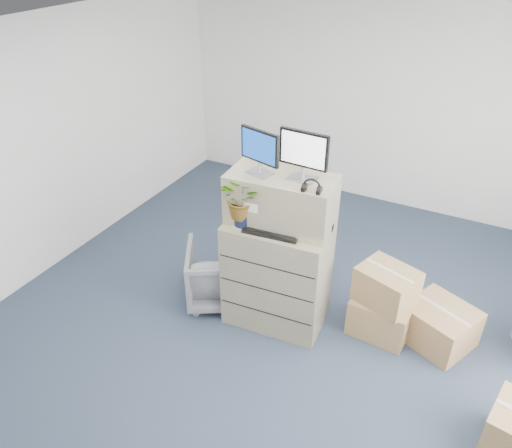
# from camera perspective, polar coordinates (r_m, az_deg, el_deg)

# --- Properties ---
(ground) EXTENTS (7.00, 7.00, 0.00)m
(ground) POSITION_cam_1_polar(r_m,az_deg,el_deg) (4.96, 2.12, -14.71)
(ground) COLOR #242E41
(ground) RESTS_ON ground
(wall_back) EXTENTS (6.00, 0.02, 2.80)m
(wall_back) POSITION_cam_1_polar(r_m,az_deg,el_deg) (7.11, 15.09, 12.77)
(wall_back) COLOR silver
(wall_back) RESTS_ON ground
(filing_cabinet_lower) EXTENTS (1.02, 0.67, 1.14)m
(filing_cabinet_lower) POSITION_cam_1_polar(r_m,az_deg,el_deg) (4.98, 2.42, -5.71)
(filing_cabinet_lower) COLOR gray
(filing_cabinet_lower) RESTS_ON ground
(filing_cabinet_upper) EXTENTS (1.01, 0.56, 0.49)m
(filing_cabinet_upper) POSITION_cam_1_polar(r_m,az_deg,el_deg) (4.57, 2.90, 2.79)
(filing_cabinet_upper) COLOR gray
(filing_cabinet_upper) RESTS_ON filing_cabinet_lower
(monitor_left) EXTENTS (0.41, 0.21, 0.41)m
(monitor_left) POSITION_cam_1_polar(r_m,az_deg,el_deg) (4.39, 0.42, 8.49)
(monitor_left) COLOR #99999E
(monitor_left) RESTS_ON filing_cabinet_upper
(monitor_right) EXTENTS (0.45, 0.19, 0.45)m
(monitor_right) POSITION_cam_1_polar(r_m,az_deg,el_deg) (4.30, 5.45, 8.07)
(monitor_right) COLOR #99999E
(monitor_right) RESTS_ON filing_cabinet_upper
(headphones) EXTENTS (0.16, 0.03, 0.16)m
(headphones) POSITION_cam_1_polar(r_m,az_deg,el_deg) (4.19, 6.39, 4.21)
(headphones) COLOR black
(headphones) RESTS_ON filing_cabinet_upper
(keyboard) EXTENTS (0.54, 0.27, 0.03)m
(keyboard) POSITION_cam_1_polar(r_m,az_deg,el_deg) (4.54, 1.85, -0.83)
(keyboard) COLOR black
(keyboard) RESTS_ON filing_cabinet_lower
(mouse) EXTENTS (0.13, 0.11, 0.04)m
(mouse) POSITION_cam_1_polar(r_m,az_deg,el_deg) (4.50, 6.20, -1.27)
(mouse) COLOR silver
(mouse) RESTS_ON filing_cabinet_lower
(water_bottle) EXTENTS (0.07, 0.07, 0.26)m
(water_bottle) POSITION_cam_1_polar(r_m,az_deg,el_deg) (4.61, 4.24, 1.35)
(water_bottle) COLOR #96999E
(water_bottle) RESTS_ON filing_cabinet_lower
(phone_dock) EXTENTS (0.08, 0.07, 0.16)m
(phone_dock) POSITION_cam_1_polar(r_m,az_deg,el_deg) (4.69, 2.64, 0.95)
(phone_dock) COLOR silver
(phone_dock) RESTS_ON filing_cabinet_lower
(external_drive) EXTENTS (0.24, 0.19, 0.06)m
(external_drive) POSITION_cam_1_polar(r_m,az_deg,el_deg) (4.66, 7.63, 0.08)
(external_drive) COLOR black
(external_drive) RESTS_ON filing_cabinet_lower
(tissue_box) EXTENTS (0.26, 0.15, 0.09)m
(tissue_box) POSITION_cam_1_polar(r_m,az_deg,el_deg) (4.61, 7.07, 0.88)
(tissue_box) COLOR #3A8FC5
(tissue_box) RESTS_ON external_drive
(potted_plant) EXTENTS (0.42, 0.46, 0.42)m
(potted_plant) POSITION_cam_1_polar(r_m,az_deg,el_deg) (4.52, -1.51, 2.37)
(potted_plant) COLOR #8DA887
(potted_plant) RESTS_ON filing_cabinet_lower
(office_chair) EXTENTS (0.94, 0.92, 0.73)m
(office_chair) POSITION_cam_1_polar(r_m,az_deg,el_deg) (5.37, -4.01, -5.37)
(office_chair) COLOR #59595E
(office_chair) RESTS_ON ground
(cardboard_boxes) EXTENTS (2.43, 1.97, 0.76)m
(cardboard_boxes) POSITION_cam_1_polar(r_m,az_deg,el_deg) (5.15, 24.55, -12.02)
(cardboard_boxes) COLOR #9C794B
(cardboard_boxes) RESTS_ON ground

